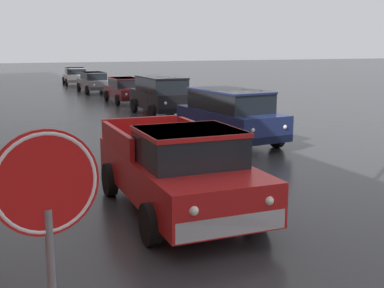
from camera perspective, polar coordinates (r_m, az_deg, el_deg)
The scene contains 7 objects.
pickup_truck_red_approaching_near_lane at distance 9.67m, azimuth -1.64°, elevation -2.88°, with size 2.33×5.11×1.76m.
suv_darkblue_parked_kerbside_close at distance 16.64m, azimuth 4.39°, elevation 3.42°, with size 2.34×4.46×1.82m.
suv_black_parked_kerbside_mid at distance 23.64m, azimuth -3.55°, elevation 5.74°, with size 2.11×4.43×1.82m.
sedan_maroon_parked_far_down_block at distance 29.24m, azimuth -7.72°, elevation 6.25°, with size 1.91×4.47×1.42m.
sedan_grey_queued_behind_truck at distance 36.05m, azimuth -11.21°, elevation 7.06°, with size 1.92×4.30×1.42m.
sedan_white_at_far_intersection at distance 43.57m, azimuth -13.25°, elevation 7.66°, with size 2.25×4.27×1.42m.
stop_sign_at_corner at distance 3.63m, azimuth -16.27°, elevation -7.85°, with size 0.76×0.13×2.69m.
Camera 1 is at (-5.19, -1.81, 3.24)m, focal length 46.30 mm.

